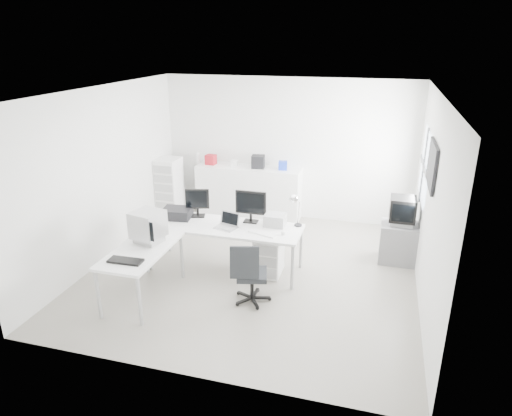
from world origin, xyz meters
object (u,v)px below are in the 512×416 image
(lcd_monitor_large, at_px, (251,207))
(crt_monitor, at_px, (148,228))
(sideboard, at_px, (249,192))
(lcd_monitor_small, at_px, (197,203))
(laser_printer, at_px, (275,220))
(filing_cabinet, at_px, (170,188))
(side_desk, at_px, (143,273))
(drawer_pedestal, at_px, (269,255))
(tv_cabinet, at_px, (399,243))
(office_chair, at_px, (252,272))
(main_desk, at_px, (225,247))
(inkjet_printer, at_px, (177,213))
(laptop, at_px, (226,221))
(crt_tv, at_px, (402,211))

(lcd_monitor_large, relative_size, crt_monitor, 1.19)
(sideboard, bearing_deg, lcd_monitor_small, -97.47)
(laser_printer, height_order, sideboard, sideboard)
(lcd_monitor_large, relative_size, filing_cabinet, 0.42)
(side_desk, xyz_separation_m, lcd_monitor_small, (0.30, 1.35, 0.61))
(drawer_pedestal, distance_m, crt_monitor, 1.91)
(crt_monitor, xyz_separation_m, filing_cabinet, (-0.99, 2.72, -0.35))
(drawer_pedestal, bearing_deg, sideboard, 113.84)
(tv_cabinet, bearing_deg, office_chair, -137.54)
(main_desk, height_order, lcd_monitor_small, lcd_monitor_small)
(lcd_monitor_large, height_order, office_chair, lcd_monitor_large)
(lcd_monitor_large, distance_m, tv_cabinet, 2.52)
(side_desk, bearing_deg, inkjet_printer, 90.00)
(laptop, relative_size, office_chair, 0.39)
(lcd_monitor_large, bearing_deg, crt_tv, 18.18)
(laser_printer, height_order, office_chair, laser_printer)
(lcd_monitor_large, relative_size, crt_tv, 1.02)
(tv_cabinet, bearing_deg, laser_printer, -157.47)
(laser_printer, bearing_deg, crt_monitor, -145.76)
(inkjet_printer, xyz_separation_m, laptop, (0.90, -0.20, 0.04))
(main_desk, relative_size, drawer_pedestal, 4.00)
(inkjet_printer, xyz_separation_m, lcd_monitor_large, (1.20, 0.15, 0.18))
(laser_printer, relative_size, tv_cabinet, 0.48)
(laser_printer, distance_m, filing_cabinet, 3.08)
(filing_cabinet, bearing_deg, office_chair, -46.78)
(crt_monitor, relative_size, tv_cabinet, 0.65)
(tv_cabinet, xyz_separation_m, sideboard, (-2.94, 1.27, 0.20))
(main_desk, distance_m, sideboard, 2.30)
(drawer_pedestal, relative_size, laser_printer, 1.89)
(drawer_pedestal, bearing_deg, lcd_monitor_large, 150.26)
(laptop, xyz_separation_m, crt_monitor, (-0.90, -0.75, 0.10))
(lcd_monitor_small, bearing_deg, laser_printer, -17.24)
(main_desk, relative_size, office_chair, 2.60)
(tv_cabinet, relative_size, filing_cabinet, 0.54)
(inkjet_printer, xyz_separation_m, crt_monitor, (0.00, -0.95, 0.13))
(main_desk, height_order, crt_monitor, crt_monitor)
(side_desk, xyz_separation_m, drawer_pedestal, (1.55, 1.15, -0.08))
(main_desk, relative_size, inkjet_printer, 5.31)
(office_chair, xyz_separation_m, tv_cabinet, (1.99, 1.82, -0.13))
(lcd_monitor_small, height_order, filing_cabinet, lcd_monitor_small)
(laptop, bearing_deg, office_chair, -32.86)
(tv_cabinet, bearing_deg, lcd_monitor_small, -166.64)
(crt_monitor, distance_m, crt_tv, 3.97)
(drawer_pedestal, distance_m, sideboard, 2.45)
(side_desk, height_order, crt_monitor, crt_monitor)
(side_desk, bearing_deg, lcd_monitor_large, 48.37)
(drawer_pedestal, height_order, office_chair, office_chair)
(filing_cabinet, bearing_deg, side_desk, -71.52)
(inkjet_printer, relative_size, tv_cabinet, 0.69)
(sideboard, bearing_deg, laser_printer, -63.31)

